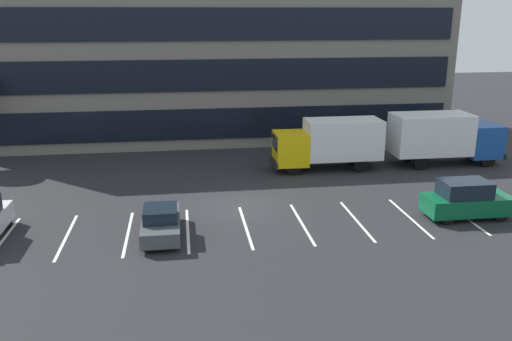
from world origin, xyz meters
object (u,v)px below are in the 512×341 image
(box_truck_yellow, at_px, (329,142))
(sedan_charcoal, at_px, (161,222))
(box_truck_blue, at_px, (444,136))
(suv_forest, at_px, (466,200))

(box_truck_yellow, bearing_deg, sedan_charcoal, -137.98)
(box_truck_blue, height_order, sedan_charcoal, box_truck_blue)
(box_truck_yellow, height_order, suv_forest, box_truck_yellow)
(box_truck_yellow, relative_size, suv_forest, 1.65)
(suv_forest, bearing_deg, sedan_charcoal, -179.17)
(box_truck_yellow, relative_size, box_truck_blue, 0.94)
(box_truck_blue, bearing_deg, box_truck_yellow, -179.62)
(sedan_charcoal, height_order, suv_forest, suv_forest)
(box_truck_yellow, bearing_deg, box_truck_blue, 0.38)
(box_truck_blue, xyz_separation_m, suv_forest, (-3.49, -9.46, -1.03))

